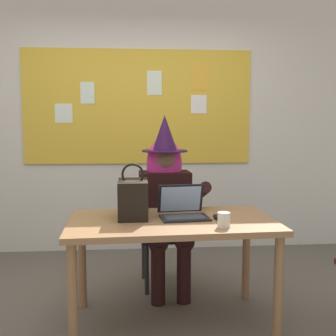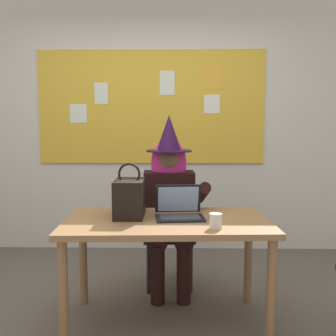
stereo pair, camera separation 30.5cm
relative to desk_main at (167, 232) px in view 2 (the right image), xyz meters
The scene contains 9 objects.
ground_plane 0.68m from the desk_main, 151.60° to the right, with size 24.00×24.00×0.00m, color #5B544C.
wall_back_bulletin 1.89m from the desk_main, 96.60° to the left, with size 6.12×1.91×2.72m.
desk_main is the anchor object (origin of this frame).
chair_at_desk 0.76m from the desk_main, 90.09° to the left, with size 0.44×0.44×0.91m.
person_costumed 0.64m from the desk_main, 89.42° to the left, with size 0.61×0.67×1.45m.
laptop 0.17m from the desk_main, 37.51° to the left, with size 0.35×0.31×0.22m.
computer_mouse 0.33m from the desk_main, ahead, with size 0.06×0.10×0.03m, color black.
handbag 0.35m from the desk_main, 163.21° to the left, with size 0.20×0.30×0.38m.
coffee_mug 0.41m from the desk_main, 37.09° to the right, with size 0.08×0.08×0.10m, color silver.
Camera 2 is at (0.26, -2.60, 1.39)m, focal length 43.66 mm.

